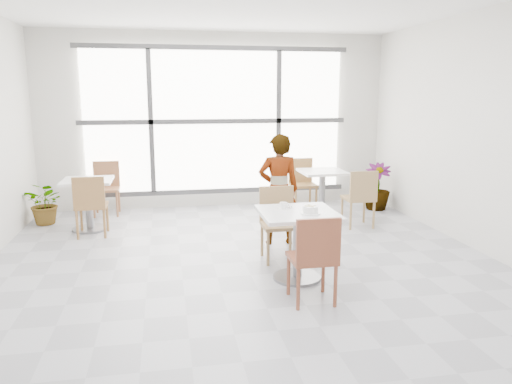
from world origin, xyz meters
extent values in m
plane|color=#9E9EA5|center=(0.00, 0.00, 0.00)|extent=(7.00, 7.00, 0.00)
plane|color=silver|center=(0.00, 3.50, 1.50)|extent=(6.00, 0.00, 6.00)
plane|color=silver|center=(0.00, -3.50, 1.50)|extent=(6.00, 0.00, 6.00)
plane|color=silver|center=(3.00, 0.00, 1.50)|extent=(0.00, 7.00, 7.00)
cube|color=white|center=(0.00, 3.44, 1.50)|extent=(4.40, 0.04, 2.40)
cube|color=#3F3F42|center=(0.00, 3.41, 1.50)|extent=(4.60, 0.05, 0.08)
cube|color=#3F3F42|center=(-1.10, 3.41, 1.50)|extent=(0.08, 0.05, 2.40)
cube|color=#3F3F42|center=(1.10, 3.41, 1.50)|extent=(0.08, 0.05, 2.40)
cube|color=#3F3F42|center=(0.00, 3.41, 0.28)|extent=(4.60, 0.05, 0.08)
cube|color=#3F3F42|center=(0.00, 3.41, 2.72)|extent=(4.60, 0.05, 0.08)
cube|color=silver|center=(0.47, -0.19, 0.73)|extent=(0.80, 0.80, 0.04)
cylinder|color=slate|center=(0.47, -0.19, 0.35)|extent=(0.10, 0.10, 0.71)
cylinder|color=slate|center=(0.47, -0.19, 0.01)|extent=(0.52, 0.52, 0.03)
cube|color=brown|center=(0.45, -0.77, 0.43)|extent=(0.42, 0.42, 0.04)
cube|color=brown|center=(0.45, -0.96, 0.66)|extent=(0.42, 0.04, 0.42)
cylinder|color=brown|center=(0.63, -0.59, 0.21)|extent=(0.04, 0.04, 0.41)
cylinder|color=brown|center=(0.63, -0.95, 0.21)|extent=(0.04, 0.04, 0.41)
cylinder|color=brown|center=(0.27, -0.59, 0.21)|extent=(0.04, 0.04, 0.41)
cylinder|color=brown|center=(0.27, -0.95, 0.21)|extent=(0.04, 0.04, 0.41)
cube|color=#9E7A4D|center=(0.43, 0.44, 0.43)|extent=(0.42, 0.42, 0.04)
cube|color=#9E7A4D|center=(0.43, 0.63, 0.66)|extent=(0.42, 0.04, 0.42)
cylinder|color=#9E7A4D|center=(0.25, 0.26, 0.21)|extent=(0.04, 0.04, 0.41)
cylinder|color=#9E7A4D|center=(0.25, 0.62, 0.21)|extent=(0.04, 0.04, 0.41)
cylinder|color=#9E7A4D|center=(0.61, 0.26, 0.21)|extent=(0.04, 0.04, 0.41)
cylinder|color=#9E7A4D|center=(0.61, 0.62, 0.21)|extent=(0.04, 0.04, 0.41)
cylinder|color=white|center=(0.57, -0.31, 0.76)|extent=(0.21, 0.21, 0.01)
cylinder|color=white|center=(0.57, -0.31, 0.80)|extent=(0.16, 0.16, 0.07)
torus|color=white|center=(0.57, -0.31, 0.83)|extent=(0.16, 0.16, 0.01)
cylinder|color=beige|center=(0.57, -0.31, 0.80)|extent=(0.14, 0.14, 0.05)
cylinder|color=#F5EE9E|center=(0.58, -0.30, 0.83)|extent=(0.03, 0.03, 0.01)
cylinder|color=beige|center=(0.57, -0.31, 0.83)|extent=(0.03, 0.03, 0.01)
cylinder|color=beige|center=(0.52, -0.30, 0.84)|extent=(0.03, 0.03, 0.01)
cylinder|color=beige|center=(0.56, -0.32, 0.84)|extent=(0.03, 0.03, 0.01)
cylinder|color=beige|center=(0.59, -0.34, 0.83)|extent=(0.03, 0.03, 0.02)
cylinder|color=beige|center=(0.57, -0.26, 0.83)|extent=(0.03, 0.03, 0.01)
cylinder|color=beige|center=(0.56, -0.31, 0.82)|extent=(0.03, 0.03, 0.02)
cylinder|color=beige|center=(0.61, -0.29, 0.83)|extent=(0.03, 0.03, 0.02)
cylinder|color=beige|center=(0.54, -0.32, 0.83)|extent=(0.03, 0.03, 0.02)
cylinder|color=#F8DEA0|center=(0.62, -0.30, 0.83)|extent=(0.03, 0.03, 0.02)
cylinder|color=beige|center=(0.53, -0.29, 0.82)|extent=(0.03, 0.03, 0.02)
cylinder|color=#F8E4A0|center=(0.57, -0.31, 0.83)|extent=(0.03, 0.03, 0.02)
cylinder|color=white|center=(0.35, -0.03, 0.75)|extent=(0.13, 0.13, 0.01)
cylinder|color=white|center=(0.35, -0.03, 0.79)|extent=(0.08, 0.08, 0.06)
torus|color=white|center=(0.40, -0.03, 0.79)|extent=(0.05, 0.01, 0.05)
cylinder|color=black|center=(0.35, -0.03, 0.81)|extent=(0.07, 0.07, 0.00)
cube|color=silver|center=(0.40, -0.05, 0.76)|extent=(0.09, 0.05, 0.00)
sphere|color=silver|center=(0.44, -0.03, 0.76)|extent=(0.02, 0.02, 0.02)
imported|color=black|center=(0.56, 1.09, 0.73)|extent=(0.56, 0.39, 1.47)
cube|color=white|center=(-2.01, 2.26, 0.73)|extent=(0.70, 0.70, 0.04)
cylinder|color=slate|center=(-2.01, 2.26, 0.35)|extent=(0.10, 0.10, 0.71)
cylinder|color=slate|center=(-2.01, 2.26, 0.01)|extent=(0.52, 0.52, 0.03)
cube|color=white|center=(1.60, 2.42, 0.73)|extent=(0.70, 0.70, 0.04)
cylinder|color=gray|center=(1.60, 2.42, 0.35)|extent=(0.10, 0.10, 0.71)
cylinder|color=gray|center=(1.60, 2.42, 0.01)|extent=(0.52, 0.52, 0.03)
cube|color=olive|center=(-1.92, 1.94, 0.43)|extent=(0.42, 0.42, 0.04)
cube|color=olive|center=(-1.92, 1.75, 0.66)|extent=(0.42, 0.04, 0.42)
cylinder|color=olive|center=(-1.74, 2.12, 0.21)|extent=(0.04, 0.04, 0.41)
cylinder|color=olive|center=(-1.74, 1.76, 0.21)|extent=(0.04, 0.04, 0.41)
cylinder|color=olive|center=(-2.10, 2.12, 0.21)|extent=(0.04, 0.04, 0.41)
cylinder|color=olive|center=(-2.10, 1.76, 0.21)|extent=(0.04, 0.04, 0.41)
cube|color=#99613E|center=(-1.86, 3.14, 0.43)|extent=(0.42, 0.42, 0.04)
cube|color=#99613E|center=(-1.86, 3.33, 0.66)|extent=(0.42, 0.04, 0.42)
cylinder|color=#99613E|center=(-2.04, 2.96, 0.21)|extent=(0.04, 0.04, 0.41)
cylinder|color=#99613E|center=(-2.04, 3.32, 0.21)|extent=(0.04, 0.04, 0.41)
cylinder|color=#99613E|center=(-1.68, 2.96, 0.21)|extent=(0.04, 0.04, 0.41)
cylinder|color=#99613E|center=(-1.68, 3.32, 0.21)|extent=(0.04, 0.04, 0.41)
cube|color=#9F7D4F|center=(1.94, 1.71, 0.43)|extent=(0.42, 0.42, 0.04)
cube|color=#9F7D4F|center=(1.94, 1.52, 0.66)|extent=(0.42, 0.04, 0.42)
cylinder|color=#9F7D4F|center=(2.12, 1.89, 0.21)|extent=(0.04, 0.04, 0.41)
cylinder|color=#9F7D4F|center=(2.12, 1.53, 0.21)|extent=(0.04, 0.04, 0.41)
cylinder|color=#9F7D4F|center=(1.76, 1.89, 0.21)|extent=(0.04, 0.04, 0.41)
cylinder|color=#9F7D4F|center=(1.76, 1.53, 0.21)|extent=(0.04, 0.04, 0.41)
cube|color=#9D703D|center=(1.42, 2.89, 0.43)|extent=(0.42, 0.42, 0.04)
cube|color=#9D703D|center=(1.42, 3.08, 0.66)|extent=(0.42, 0.04, 0.42)
cylinder|color=#9D703D|center=(1.24, 2.71, 0.21)|extent=(0.04, 0.04, 0.41)
cylinder|color=#9D703D|center=(1.24, 3.07, 0.21)|extent=(0.04, 0.04, 0.41)
cylinder|color=#9D703D|center=(1.60, 2.71, 0.21)|extent=(0.04, 0.04, 0.41)
cylinder|color=#9D703D|center=(1.60, 3.07, 0.21)|extent=(0.04, 0.04, 0.41)
imported|color=#4D8E48|center=(-2.70, 2.70, 0.33)|extent=(0.75, 0.71, 0.66)
imported|color=#4D8248|center=(2.67, 2.68, 0.40)|extent=(0.59, 0.59, 0.80)
camera|label=1|loc=(-0.89, -5.05, 1.98)|focal=34.37mm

